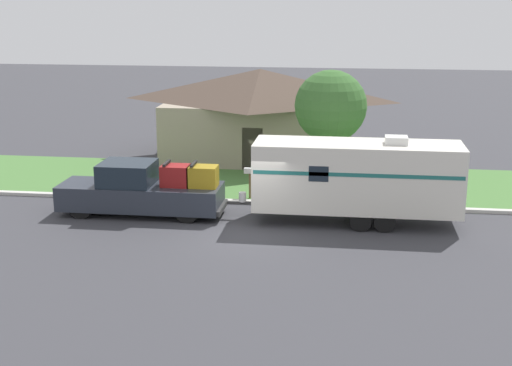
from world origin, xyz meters
TOP-DOWN VIEW (x-y plane):
  - ground_plane at (0.00, 0.00)m, footprint 120.00×120.00m
  - curb_strip at (0.00, 3.75)m, footprint 80.00×0.30m
  - lawn_strip at (0.00, 7.40)m, footprint 80.00×7.00m
  - house_across_street at (-1.14, 12.39)m, footprint 10.14×6.58m
  - pickup_truck at (-4.36, 1.81)m, footprint 6.36×1.98m
  - travel_trailer at (3.79, 1.81)m, footprint 8.62×2.22m
  - mailbox at (-0.56, 4.47)m, footprint 0.48×0.20m
  - tree_in_yard at (2.62, 6.88)m, footprint 3.12×3.12m

SIDE VIEW (x-z plane):
  - ground_plane at x=0.00m, z-range 0.00..0.00m
  - lawn_strip at x=0.00m, z-range 0.00..0.03m
  - curb_strip at x=0.00m, z-range 0.00..0.14m
  - pickup_truck at x=-4.36m, z-range -0.11..2.00m
  - mailbox at x=-0.56m, z-range 0.35..1.67m
  - travel_trailer at x=3.79m, z-range 0.12..3.44m
  - house_across_street at x=-1.14m, z-range 0.08..4.67m
  - tree_in_yard at x=2.62m, z-range 1.00..6.16m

